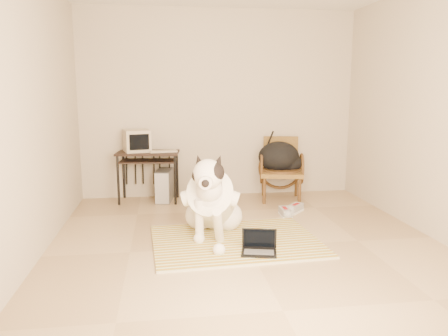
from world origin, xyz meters
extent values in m
plane|color=tan|center=(0.00, 0.00, 0.00)|extent=(4.50, 4.50, 0.00)
plane|color=#BAAC99|center=(0.00, 2.25, 1.35)|extent=(4.50, 0.00, 4.50)
plane|color=#BAAC99|center=(0.00, -2.25, 1.35)|extent=(4.50, 0.00, 4.50)
plane|color=#BAAC99|center=(-2.00, 0.00, 1.35)|extent=(0.00, 4.50, 4.50)
plane|color=#BAAC99|center=(2.00, 0.00, 1.35)|extent=(0.00, 4.50, 4.50)
cube|color=#BA7615|center=(-0.07, -0.37, 0.01)|extent=(1.71, 0.36, 0.02)
cube|color=#3C7932|center=(-0.08, -0.11, 0.01)|extent=(1.71, 0.36, 0.02)
cube|color=#593E73|center=(-0.10, 0.15, 0.01)|extent=(1.71, 0.36, 0.02)
cube|color=#E7F03A|center=(-0.12, 0.41, 0.01)|extent=(1.71, 0.36, 0.02)
cube|color=beige|center=(-0.13, 0.67, 0.01)|extent=(1.71, 0.36, 0.02)
sphere|color=white|center=(-0.43, 0.61, 0.16)|extent=(0.33, 0.33, 0.33)
sphere|color=white|center=(-0.13, 0.54, 0.16)|extent=(0.33, 0.33, 0.33)
ellipsoid|color=white|center=(-0.28, 0.57, 0.19)|extent=(0.40, 0.37, 0.33)
ellipsoid|color=white|center=(-0.33, 0.37, 0.41)|extent=(0.56, 0.82, 0.71)
cylinder|color=white|center=(-0.32, 0.39, 0.41)|extent=(0.61, 0.73, 0.65)
sphere|color=white|center=(-0.37, 0.17, 0.57)|extent=(0.28, 0.28, 0.28)
sphere|color=white|center=(-0.39, 0.07, 0.74)|extent=(0.30, 0.30, 0.30)
ellipsoid|color=black|center=(-0.35, 0.06, 0.76)|extent=(0.23, 0.26, 0.22)
cylinder|color=white|center=(-0.42, -0.06, 0.70)|extent=(0.16, 0.18, 0.13)
sphere|color=black|center=(-0.44, -0.14, 0.70)|extent=(0.07, 0.07, 0.07)
cone|color=black|center=(-0.48, 0.15, 0.86)|extent=(0.16, 0.17, 0.19)
cone|color=black|center=(-0.28, 0.11, 0.86)|extent=(0.15, 0.16, 0.19)
torus|color=silver|center=(-0.38, 0.15, 0.62)|extent=(0.29, 0.19, 0.24)
cylinder|color=white|center=(-0.48, 0.18, 0.24)|extent=(0.12, 0.15, 0.45)
cylinder|color=white|center=(-0.30, 0.01, 0.22)|extent=(0.18, 0.42, 0.46)
sphere|color=white|center=(-0.48, 0.15, 0.05)|extent=(0.12, 0.12, 0.12)
sphere|color=white|center=(-0.32, -0.21, 0.06)|extent=(0.12, 0.12, 0.12)
cone|color=black|center=(-0.24, 0.85, 0.06)|extent=(0.13, 0.46, 0.11)
cube|color=black|center=(0.06, -0.26, 0.03)|extent=(0.38, 0.31, 0.02)
cube|color=#4F4F51|center=(0.05, -0.27, 0.04)|extent=(0.31, 0.20, 0.00)
cube|color=black|center=(0.08, -0.18, 0.14)|extent=(0.34, 0.16, 0.22)
cube|color=black|center=(0.07, -0.19, 0.15)|extent=(0.30, 0.13, 0.19)
cube|color=black|center=(-1.04, 1.98, 0.69)|extent=(0.89, 0.56, 0.03)
cube|color=black|center=(-1.04, 1.94, 0.59)|extent=(0.79, 0.45, 0.02)
cylinder|color=black|center=(-1.44, 1.83, 0.34)|extent=(0.03, 0.03, 0.68)
cylinder|color=black|center=(-1.40, 2.22, 0.34)|extent=(0.03, 0.03, 0.68)
cylinder|color=black|center=(-0.67, 1.75, 0.34)|extent=(0.03, 0.03, 0.68)
cylinder|color=black|center=(-0.63, 2.14, 0.34)|extent=(0.03, 0.03, 0.68)
cube|color=#B5A68E|center=(-1.18, 2.02, 0.86)|extent=(0.40, 0.39, 0.30)
cube|color=black|center=(-1.15, 1.86, 0.86)|extent=(0.26, 0.08, 0.21)
cube|color=#B5A68E|center=(-0.82, 1.91, 0.72)|extent=(0.38, 0.18, 0.02)
cube|color=#4F4F51|center=(-0.82, 1.99, 0.22)|extent=(0.27, 0.49, 0.45)
cube|color=#B2B2B7|center=(-0.86, 1.76, 0.22)|extent=(0.19, 0.04, 0.42)
cube|color=brown|center=(0.83, 1.80, 0.39)|extent=(0.69, 0.67, 0.06)
cylinder|color=#35200E|center=(0.83, 1.80, 0.43)|extent=(0.54, 0.54, 0.04)
cube|color=brown|center=(0.88, 2.05, 0.66)|extent=(0.50, 0.14, 0.44)
cylinder|color=#35200E|center=(0.54, 1.61, 0.18)|extent=(0.04, 0.04, 0.36)
cylinder|color=#35200E|center=(0.64, 2.08, 0.18)|extent=(0.04, 0.04, 0.36)
cylinder|color=#35200E|center=(1.02, 1.51, 0.18)|extent=(0.04, 0.04, 0.36)
cylinder|color=#35200E|center=(1.12, 1.98, 0.18)|extent=(0.04, 0.04, 0.36)
ellipsoid|color=black|center=(0.80, 1.84, 0.62)|extent=(0.58, 0.48, 0.43)
ellipsoid|color=black|center=(0.96, 1.81, 0.53)|extent=(0.36, 0.30, 0.25)
cube|color=white|center=(0.67, 0.98, 0.01)|extent=(0.13, 0.30, 0.03)
cube|color=gray|center=(0.67, 0.98, 0.05)|extent=(0.12, 0.29, 0.09)
cube|color=maroon|center=(0.67, 0.98, 0.09)|extent=(0.05, 0.15, 0.02)
cube|color=white|center=(0.84, 1.14, 0.01)|extent=(0.29, 0.30, 0.03)
cube|color=gray|center=(0.84, 1.14, 0.06)|extent=(0.28, 0.29, 0.10)
cube|color=maroon|center=(0.84, 1.14, 0.10)|extent=(0.14, 0.14, 0.02)
camera|label=1|loc=(-0.82, -4.12, 1.57)|focal=35.00mm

